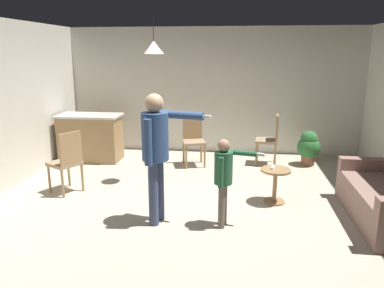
{
  "coord_description": "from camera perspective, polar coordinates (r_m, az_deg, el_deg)",
  "views": [
    {
      "loc": [
        0.49,
        -4.85,
        2.19
      ],
      "look_at": [
        -0.07,
        -0.17,
        1.0
      ],
      "focal_mm": 34.42,
      "sensor_mm": 36.0,
      "label": 1
    }
  ],
  "objects": [
    {
      "name": "kitchen_counter",
      "position": [
        7.82,
        -15.43,
        1.0
      ],
      "size": [
        1.26,
        0.66,
        0.95
      ],
      "color": "#99754C",
      "rests_on": "ground"
    },
    {
      "name": "spare_remote_on_table",
      "position": [
        5.52,
        12.43,
        -3.58
      ],
      "size": [
        0.08,
        0.13,
        0.04
      ],
      "primitive_type": "cube",
      "rotation": [
        0.0,
        0.0,
        2.75
      ],
      "color": "white",
      "rests_on": "side_table_by_couch"
    },
    {
      "name": "dining_chair_near_wall",
      "position": [
        6.06,
        -18.79,
        -2.34
      ],
      "size": [
        0.57,
        0.57,
        1.0
      ],
      "rotation": [
        0.0,
        0.0,
        1.04
      ],
      "color": "#99754C",
      "rests_on": "ground"
    },
    {
      "name": "dining_chair_by_counter",
      "position": [
        7.21,
        0.2,
        0.98
      ],
      "size": [
        0.52,
        0.52,
        1.0
      ],
      "rotation": [
        0.0,
        0.0,
        3.42
      ],
      "color": "#99754C",
      "rests_on": "ground"
    },
    {
      "name": "person_child",
      "position": [
        4.61,
        5.01,
        -4.55
      ],
      "size": [
        0.62,
        0.33,
        1.15
      ],
      "rotation": [
        0.0,
        0.0,
        -1.77
      ],
      "color": "#60564C",
      "rests_on": "ground"
    },
    {
      "name": "ceiling_light_pendant",
      "position": [
        6.02,
        -5.95,
        14.67
      ],
      "size": [
        0.32,
        0.32,
        0.55
      ],
      "color": "silver"
    },
    {
      "name": "wall_back",
      "position": [
        8.11,
        3.38,
        8.19
      ],
      "size": [
        6.4,
        0.1,
        2.7
      ],
      "primitive_type": "cube",
      "color": "silver",
      "rests_on": "ground"
    },
    {
      "name": "potted_plant_corner",
      "position": [
        7.58,
        17.65,
        -0.35
      ],
      "size": [
        0.45,
        0.45,
        0.69
      ],
      "color": "brown",
      "rests_on": "ground"
    },
    {
      "name": "person_adult",
      "position": [
        4.63,
        -5.56,
        -0.13
      ],
      "size": [
        0.87,
        0.48,
        1.69
      ],
      "rotation": [
        0.0,
        0.0,
        -1.8
      ],
      "color": "#384260",
      "rests_on": "ground"
    },
    {
      "name": "dining_chair_centre_back",
      "position": [
        7.4,
        12.07,
        1.0
      ],
      "size": [
        0.46,
        0.46,
        1.0
      ],
      "rotation": [
        0.0,
        0.0,
        1.47
      ],
      "color": "#99754C",
      "rests_on": "ground"
    },
    {
      "name": "side_table_by_couch",
      "position": [
        5.58,
        12.75,
        -5.71
      ],
      "size": [
        0.44,
        0.44,
        0.52
      ],
      "color": "#99754C",
      "rests_on": "ground"
    },
    {
      "name": "ground",
      "position": [
        5.34,
        1.01,
        -10.02
      ],
      "size": [
        7.68,
        7.68,
        0.0
      ],
      "primitive_type": "plane",
      "color": "#B2A893"
    }
  ]
}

